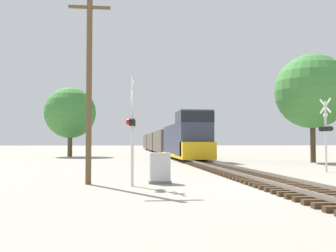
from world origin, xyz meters
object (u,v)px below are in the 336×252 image
object	(u,v)px
crossing_signal_near	(132,125)
tree_mid_background	(70,113)
crossing_signal_far	(326,130)
freight_train	(162,142)
tree_far_right	(312,91)
utility_pole	(89,84)
relay_cabinet	(160,168)

from	to	relation	value
crossing_signal_near	tree_mid_background	size ratio (longest dim) A/B	0.51
crossing_signal_near	crossing_signal_far	size ratio (longest dim) A/B	0.99
freight_train	tree_far_right	world-z (taller)	tree_far_right
crossing_signal_far	tree_far_right	bearing A→B (deg)	-38.20
crossing_signal_near	tree_far_right	world-z (taller)	tree_far_right
crossing_signal_far	tree_far_right	distance (m)	12.10
freight_train	crossing_signal_near	bearing A→B (deg)	-97.07
tree_far_right	tree_mid_background	distance (m)	28.94
utility_pole	tree_far_right	size ratio (longest dim) A/B	0.86
crossing_signal_far	relay_cabinet	size ratio (longest dim) A/B	3.35
utility_pole	tree_mid_background	distance (m)	33.52
freight_train	tree_mid_background	bearing A→B (deg)	-131.64
utility_pole	tree_mid_background	size ratio (longest dim) A/B	0.95
freight_train	tree_far_right	xyz separation A→B (m)	(10.29, -31.78, 4.40)
crossing_signal_near	utility_pole	size ratio (longest dim) A/B	0.54
crossing_signal_near	relay_cabinet	xyz separation A→B (m)	(1.25, 0.94, -1.85)
freight_train	crossing_signal_far	distance (m)	42.75
crossing_signal_near	relay_cabinet	bearing A→B (deg)	133.48
crossing_signal_near	utility_pole	distance (m)	2.71
crossing_signal_far	tree_far_right	world-z (taller)	tree_far_right
crossing_signal_near	relay_cabinet	world-z (taller)	crossing_signal_near
crossing_signal_far	utility_pole	distance (m)	14.79
utility_pole	freight_train	bearing A→B (deg)	80.66
crossing_signal_far	relay_cabinet	distance (m)	12.03
tree_far_right	crossing_signal_near	bearing A→B (deg)	-134.01
freight_train	tree_far_right	distance (m)	33.69
relay_cabinet	tree_mid_background	world-z (taller)	tree_mid_background
crossing_signal_near	tree_mid_background	distance (m)	34.86
crossing_signal_far	utility_pole	xyz separation A→B (m)	(-13.66, -5.39, 1.78)
freight_train	relay_cabinet	size ratio (longest dim) A/B	50.95
freight_train	crossing_signal_near	distance (m)	49.05
relay_cabinet	tree_mid_background	size ratio (longest dim) A/B	0.15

